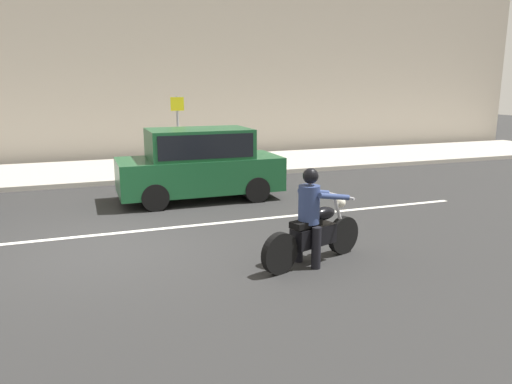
{
  "coord_description": "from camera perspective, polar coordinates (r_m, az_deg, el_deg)",
  "views": [
    {
      "loc": [
        -0.33,
        -8.59,
        2.83
      ],
      "look_at": [
        2.63,
        -0.49,
        0.94
      ],
      "focal_mm": 33.87,
      "sensor_mm": 36.0,
      "label": 1
    }
  ],
  "objects": [
    {
      "name": "lane_marking_stripe",
      "position": [
        9.91,
        -21.72,
        -5.1
      ],
      "size": [
        18.0,
        0.14,
        0.01
      ],
      "primitive_type": "cube",
      "color": "silver",
      "rests_on": "ground_plane"
    },
    {
      "name": "sidewalk_slab",
      "position": [
        16.82,
        -18.69,
        2.29
      ],
      "size": [
        40.0,
        4.4,
        0.14
      ],
      "primitive_type": "cube",
      "color": "#A8A399",
      "rests_on": "ground_plane"
    },
    {
      "name": "building_facade",
      "position": [
        20.23,
        -20.23,
        20.47
      ],
      "size": [
        40.0,
        1.4,
        11.84
      ],
      "primitive_type": "cube",
      "color": "#A89E8E",
      "rests_on": "ground_plane"
    },
    {
      "name": "ground_plane",
      "position": [
        9.05,
        -17.05,
        -6.41
      ],
      "size": [
        80.0,
        80.0,
        0.0
      ],
      "primitive_type": "plane",
      "color": "#292929"
    },
    {
      "name": "motorcycle_with_rider_denim_blue",
      "position": [
        7.84,
        6.76,
        -3.89
      ],
      "size": [
        2.05,
        0.93,
        1.58
      ],
      "color": "black",
      "rests_on": "ground_plane"
    },
    {
      "name": "street_sign_post",
      "position": [
        16.35,
        -9.22,
        7.86
      ],
      "size": [
        0.44,
        0.08,
        2.37
      ],
      "color": "gray",
      "rests_on": "sidewalk_slab"
    },
    {
      "name": "parked_hatchback_forest_green",
      "position": [
        12.24,
        -6.69,
        3.4
      ],
      "size": [
        4.04,
        1.76,
        1.8
      ],
      "color": "#164C28",
      "rests_on": "ground_plane"
    }
  ]
}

